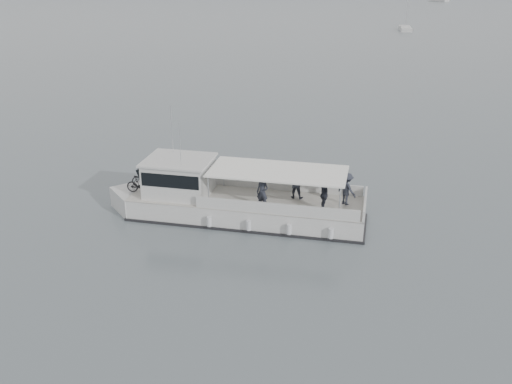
{
  "coord_description": "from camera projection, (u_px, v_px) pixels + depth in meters",
  "views": [
    {
      "loc": [
        -4.21,
        -28.87,
        13.53
      ],
      "look_at": [
        -5.23,
        -0.37,
        1.6
      ],
      "focal_mm": 40.0,
      "sensor_mm": 36.0,
      "label": 1
    }
  ],
  "objects": [
    {
      "name": "ground",
      "position": [
        350.0,
        217.0,
        31.7
      ],
      "size": [
        1400.0,
        1400.0,
        0.0
      ],
      "primitive_type": "plane",
      "color": "#535C62",
      "rests_on": "ground"
    },
    {
      "name": "tour_boat",
      "position": [
        224.0,
        200.0,
        31.41
      ],
      "size": [
        14.71,
        5.83,
        6.13
      ],
      "rotation": [
        0.0,
        0.0,
        -0.18
      ],
      "color": "silver",
      "rests_on": "ground"
    }
  ]
}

